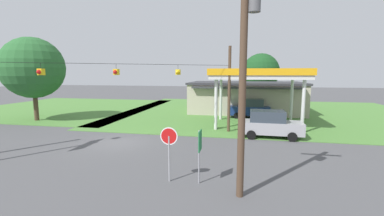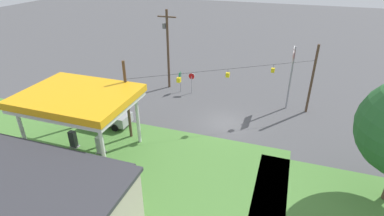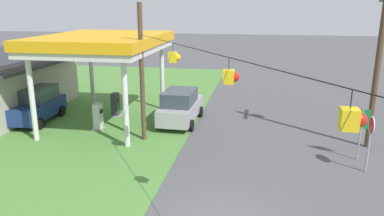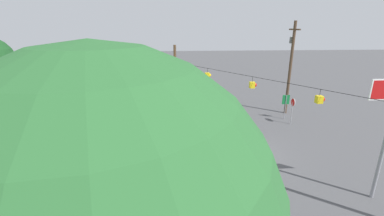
{
  "view_description": "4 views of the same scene",
  "coord_description": "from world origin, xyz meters",
  "views": [
    {
      "loc": [
        8.44,
        -16.27,
        4.87
      ],
      "look_at": [
        4.63,
        3.15,
        2.19
      ],
      "focal_mm": 24.0,
      "sensor_mm": 36.0,
      "label": 1
    },
    {
      "loc": [
        -5.01,
        24.61,
        14.62
      ],
      "look_at": [
        3.19,
        0.47,
        1.34
      ],
      "focal_mm": 28.0,
      "sensor_mm": 36.0,
      "label": 2
    },
    {
      "loc": [
        -10.56,
        -0.86,
        6.97
      ],
      "look_at": [
        4.79,
        1.94,
        2.62
      ],
      "focal_mm": 35.0,
      "sensor_mm": 36.0,
      "label": 3
    },
    {
      "loc": [
        -16.21,
        5.11,
        8.64
      ],
      "look_at": [
        4.25,
        3.67,
        2.09
      ],
      "focal_mm": 24.0,
      "sensor_mm": 36.0,
      "label": 4
    }
  ],
  "objects": [
    {
      "name": "car_at_pumps_rear",
      "position": [
        9.3,
        12.39,
        1.06
      ],
      "size": [
        4.43,
        2.29,
        2.13
      ],
      "rotation": [
        0.0,
        0.0,
        3.2
      ],
      "color": "navy",
      "rests_on": "ground"
    },
    {
      "name": "route_sign",
      "position": [
        6.68,
        -5.52,
        1.71
      ],
      "size": [
        0.1,
        0.7,
        2.4
      ],
      "color": "gray",
      "rests_on": "ground"
    },
    {
      "name": "car_at_pumps_front",
      "position": [
        10.56,
        3.7,
        1.04
      ],
      "size": [
        4.69,
        2.2,
        2.07
      ],
      "rotation": [
        0.0,
        0.0,
        -0.03
      ],
      "color": "#9E9EA3",
      "rests_on": "ground"
    },
    {
      "name": "signal_span_gantry",
      "position": [
        -0.0,
        -0.01,
        3.82
      ],
      "size": [
        15.01,
        10.24,
        7.06
      ],
      "color": "#4C3828",
      "rests_on": "ground"
    },
    {
      "name": "fuel_pump_far",
      "position": [
        11.08,
        8.04,
        0.74
      ],
      "size": [
        0.71,
        0.56,
        1.55
      ],
      "color": "gray",
      "rests_on": "ground"
    },
    {
      "name": "grass_verge_station_corner",
      "position": [
        11.77,
        16.78,
        0.02
      ],
      "size": [
        36.0,
        28.0,
        0.04
      ],
      "primitive_type": "cube",
      "color": "#4C7F38",
      "rests_on": "ground"
    },
    {
      "name": "utility_pole_main",
      "position": [
        8.49,
        -6.4,
        5.13
      ],
      "size": [
        2.2,
        0.44,
        9.16
      ],
      "color": "#4C3828",
      "rests_on": "ground"
    },
    {
      "name": "fuel_pump_near",
      "position": [
        8.46,
        8.04,
        0.74
      ],
      "size": [
        0.71,
        0.56,
        1.55
      ],
      "color": "gray",
      "rests_on": "ground"
    },
    {
      "name": "gas_station_canopy",
      "position": [
        9.77,
        8.04,
        4.75
      ],
      "size": [
        8.43,
        6.43,
        5.26
      ],
      "color": "silver",
      "rests_on": "ground"
    },
    {
      "name": "stop_sign_roadside",
      "position": [
        5.29,
        -5.56,
        1.81
      ],
      "size": [
        0.8,
        0.08,
        2.5
      ],
      "rotation": [
        0.0,
        0.0,
        3.14
      ],
      "color": "#99999E",
      "rests_on": "ground"
    }
  ]
}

